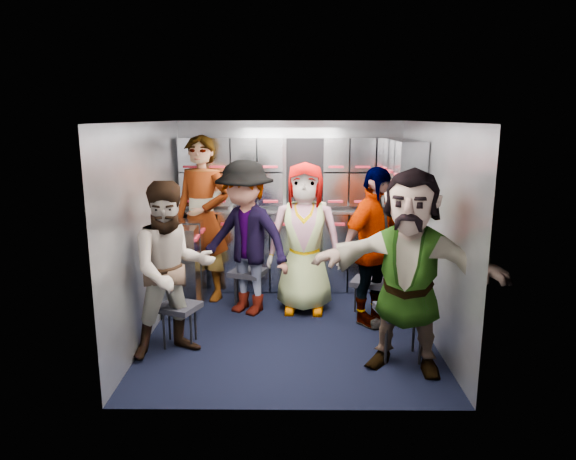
{
  "coord_description": "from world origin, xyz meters",
  "views": [
    {
      "loc": [
        0.03,
        -4.96,
        2.15
      ],
      "look_at": [
        -0.02,
        0.35,
        0.97
      ],
      "focal_mm": 32.0,
      "sensor_mm": 36.0,
      "label": 1
    }
  ],
  "objects_px": {
    "jump_seat_near_right": "(401,313)",
    "attendant_arc_d": "(373,247)",
    "jump_seat_mid_left": "(248,274)",
    "jump_seat_mid_right": "(369,284)",
    "attendant_arc_e": "(408,272)",
    "jump_seat_near_left": "(179,309)",
    "jump_seat_center": "(304,273)",
    "attendant_arc_c": "(304,238)",
    "attendant_arc_b": "(246,238)",
    "attendant_standing": "(202,219)",
    "attendant_arc_a": "(173,270)"
  },
  "relations": [
    {
      "from": "attendant_arc_e",
      "to": "attendant_standing",
      "type": "bearing_deg",
      "value": 159.99
    },
    {
      "from": "attendant_arc_e",
      "to": "attendant_arc_d",
      "type": "bearing_deg",
      "value": 118.96
    },
    {
      "from": "jump_seat_mid_right",
      "to": "attendant_arc_b",
      "type": "bearing_deg",
      "value": 175.29
    },
    {
      "from": "jump_seat_near_left",
      "to": "attendant_standing",
      "type": "distance_m",
      "value": 1.46
    },
    {
      "from": "jump_seat_mid_left",
      "to": "jump_seat_center",
      "type": "relative_size",
      "value": 0.99
    },
    {
      "from": "jump_seat_mid_left",
      "to": "attendant_arc_c",
      "type": "distance_m",
      "value": 0.8
    },
    {
      "from": "jump_seat_mid_left",
      "to": "jump_seat_center",
      "type": "height_order",
      "value": "jump_seat_mid_left"
    },
    {
      "from": "jump_seat_mid_left",
      "to": "attendant_arc_a",
      "type": "relative_size",
      "value": 0.28
    },
    {
      "from": "attendant_standing",
      "to": "jump_seat_mid_right",
      "type": "bearing_deg",
      "value": 3.62
    },
    {
      "from": "jump_seat_center",
      "to": "attendant_standing",
      "type": "xyz_separation_m",
      "value": [
        -1.19,
        0.23,
        0.59
      ]
    },
    {
      "from": "attendant_arc_a",
      "to": "attendant_arc_d",
      "type": "relative_size",
      "value": 0.97
    },
    {
      "from": "attendant_arc_c",
      "to": "jump_seat_mid_right",
      "type": "bearing_deg",
      "value": -9.93
    },
    {
      "from": "jump_seat_center",
      "to": "jump_seat_mid_right",
      "type": "height_order",
      "value": "jump_seat_center"
    },
    {
      "from": "jump_seat_near_left",
      "to": "jump_seat_mid_left",
      "type": "height_order",
      "value": "jump_seat_mid_left"
    },
    {
      "from": "jump_seat_center",
      "to": "attendant_arc_c",
      "type": "relative_size",
      "value": 0.27
    },
    {
      "from": "jump_seat_center",
      "to": "jump_seat_mid_right",
      "type": "bearing_deg",
      "value": -26.62
    },
    {
      "from": "attendant_arc_e",
      "to": "attendant_arc_a",
      "type": "bearing_deg",
      "value": -166.31
    },
    {
      "from": "jump_seat_mid_right",
      "to": "attendant_arc_e",
      "type": "height_order",
      "value": "attendant_arc_e"
    },
    {
      "from": "attendant_arc_c",
      "to": "attendant_arc_d",
      "type": "relative_size",
      "value": 1.01
    },
    {
      "from": "jump_seat_center",
      "to": "attendant_arc_b",
      "type": "bearing_deg",
      "value": -159.48
    },
    {
      "from": "jump_seat_mid_right",
      "to": "jump_seat_center",
      "type": "bearing_deg",
      "value": 153.38
    },
    {
      "from": "attendant_arc_c",
      "to": "attendant_arc_d",
      "type": "distance_m",
      "value": 0.79
    },
    {
      "from": "jump_seat_mid_right",
      "to": "attendant_arc_c",
      "type": "distance_m",
      "value": 0.86
    },
    {
      "from": "jump_seat_center",
      "to": "attendant_arc_c",
      "type": "distance_m",
      "value": 0.49
    },
    {
      "from": "jump_seat_mid_right",
      "to": "attendant_arc_e",
      "type": "distance_m",
      "value": 1.29
    },
    {
      "from": "jump_seat_near_left",
      "to": "attendant_standing",
      "type": "relative_size",
      "value": 0.23
    },
    {
      "from": "attendant_arc_c",
      "to": "attendant_arc_e",
      "type": "distance_m",
      "value": 1.6
    },
    {
      "from": "jump_seat_center",
      "to": "attendant_arc_e",
      "type": "relative_size",
      "value": 0.26
    },
    {
      "from": "jump_seat_near_left",
      "to": "jump_seat_center",
      "type": "distance_m",
      "value": 1.63
    },
    {
      "from": "attendant_arc_d",
      "to": "jump_seat_near_left",
      "type": "bearing_deg",
      "value": 151.63
    },
    {
      "from": "jump_seat_near_right",
      "to": "attendant_arc_d",
      "type": "xyz_separation_m",
      "value": [
        -0.14,
        0.82,
        0.4
      ]
    },
    {
      "from": "jump_seat_near_left",
      "to": "jump_seat_mid_left",
      "type": "relative_size",
      "value": 0.96
    },
    {
      "from": "attendant_arc_b",
      "to": "attendant_standing",
      "type": "bearing_deg",
      "value": 169.44
    },
    {
      "from": "jump_seat_mid_left",
      "to": "attendant_arc_d",
      "type": "relative_size",
      "value": 0.27
    },
    {
      "from": "jump_seat_mid_left",
      "to": "jump_seat_mid_right",
      "type": "xyz_separation_m",
      "value": [
        1.35,
        -0.29,
        -0.01
      ]
    },
    {
      "from": "jump_seat_center",
      "to": "jump_seat_near_right",
      "type": "xyz_separation_m",
      "value": [
        0.85,
        -1.36,
        0.05
      ]
    },
    {
      "from": "attendant_arc_b",
      "to": "attendant_arc_e",
      "type": "height_order",
      "value": "attendant_arc_e"
    },
    {
      "from": "jump_seat_center",
      "to": "jump_seat_mid_right",
      "type": "distance_m",
      "value": 0.79
    },
    {
      "from": "jump_seat_near_right",
      "to": "attendant_arc_b",
      "type": "bearing_deg",
      "value": 143.19
    },
    {
      "from": "jump_seat_near_left",
      "to": "jump_seat_near_right",
      "type": "bearing_deg",
      "value": -7.19
    },
    {
      "from": "jump_seat_mid_left",
      "to": "jump_seat_mid_right",
      "type": "relative_size",
      "value": 1.01
    },
    {
      "from": "jump_seat_mid_right",
      "to": "attendant_arc_a",
      "type": "height_order",
      "value": "attendant_arc_a"
    },
    {
      "from": "attendant_arc_b",
      "to": "jump_seat_mid_right",
      "type": "bearing_deg",
      "value": 25.29
    },
    {
      "from": "jump_seat_near_right",
      "to": "jump_seat_mid_right",
      "type": "bearing_deg",
      "value": 98.09
    },
    {
      "from": "attendant_arc_d",
      "to": "attendant_arc_b",
      "type": "bearing_deg",
      "value": 122.99
    },
    {
      "from": "jump_seat_mid_right",
      "to": "jump_seat_near_left",
      "type": "bearing_deg",
      "value": -158.73
    },
    {
      "from": "jump_seat_near_left",
      "to": "jump_seat_center",
      "type": "height_order",
      "value": "jump_seat_center"
    },
    {
      "from": "attendant_arc_b",
      "to": "attendant_arc_d",
      "type": "relative_size",
      "value": 1.02
    },
    {
      "from": "attendant_arc_a",
      "to": "attendant_arc_b",
      "type": "relative_size",
      "value": 0.95
    },
    {
      "from": "jump_seat_mid_left",
      "to": "attendant_arc_e",
      "type": "xyz_separation_m",
      "value": [
        1.49,
        -1.47,
        0.49
      ]
    }
  ]
}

